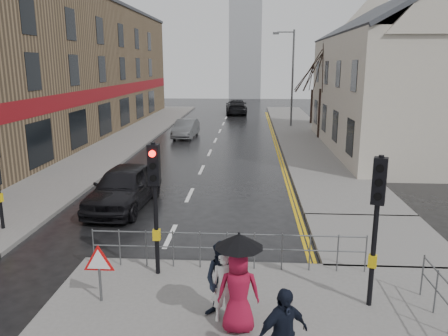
# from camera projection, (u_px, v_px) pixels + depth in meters

# --- Properties ---
(ground) EXTENTS (120.00, 120.00, 0.00)m
(ground) POSITION_uv_depth(u_px,v_px,m) (149.00, 282.00, 11.02)
(ground) COLOR black
(ground) RESTS_ON ground
(left_pavement) EXTENTS (4.00, 44.00, 0.14)m
(left_pavement) POSITION_uv_depth(u_px,v_px,m) (134.00, 134.00, 33.72)
(left_pavement) COLOR #605E5B
(left_pavement) RESTS_ON ground
(right_pavement) EXTENTS (4.00, 40.00, 0.14)m
(right_pavement) POSITION_uv_depth(u_px,v_px,m) (300.00, 132.00, 34.89)
(right_pavement) COLOR #605E5B
(right_pavement) RESTS_ON ground
(pavement_bridge_right) EXTENTS (4.00, 4.20, 0.14)m
(pavement_bridge_right) POSITION_uv_depth(u_px,v_px,m) (378.00, 239.00, 13.53)
(pavement_bridge_right) COLOR #605E5B
(pavement_bridge_right) RESTS_ON ground
(building_left_terrace) EXTENTS (8.00, 42.00, 10.00)m
(building_left_terrace) POSITION_uv_depth(u_px,v_px,m) (53.00, 69.00, 31.93)
(building_left_terrace) COLOR brown
(building_left_terrace) RESTS_ON ground
(building_right_cream) EXTENTS (9.00, 16.40, 10.10)m
(building_right_cream) POSITION_uv_depth(u_px,v_px,m) (407.00, 74.00, 26.67)
(building_right_cream) COLOR #B9B0A1
(building_right_cream) RESTS_ON ground
(church_tower) EXTENTS (5.00, 5.00, 18.00)m
(church_tower) POSITION_uv_depth(u_px,v_px,m) (245.00, 40.00, 69.04)
(church_tower) COLOR #9A9DA2
(church_tower) RESTS_ON ground
(traffic_signal_near_left) EXTENTS (0.28, 0.27, 3.40)m
(traffic_signal_near_left) POSITION_uv_depth(u_px,v_px,m) (155.00, 186.00, 10.63)
(traffic_signal_near_left) COLOR black
(traffic_signal_near_left) RESTS_ON near_pavement
(traffic_signal_near_right) EXTENTS (0.34, 0.33, 3.40)m
(traffic_signal_near_right) POSITION_uv_depth(u_px,v_px,m) (377.00, 205.00, 9.17)
(traffic_signal_near_right) COLOR black
(traffic_signal_near_right) RESTS_ON near_pavement
(guard_railing_front) EXTENTS (7.14, 0.04, 1.00)m
(guard_railing_front) POSITION_uv_depth(u_px,v_px,m) (227.00, 242.00, 11.29)
(guard_railing_front) COLOR #595B5E
(guard_railing_front) RESTS_ON near_pavement
(warning_sign) EXTENTS (0.80, 0.07, 1.35)m
(warning_sign) POSITION_uv_depth(u_px,v_px,m) (99.00, 264.00, 9.66)
(warning_sign) COLOR #595B5E
(warning_sign) RESTS_ON near_pavement
(street_lamp) EXTENTS (1.83, 0.25, 8.00)m
(street_lamp) POSITION_uv_depth(u_px,v_px,m) (291.00, 72.00, 36.77)
(street_lamp) COLOR #595B5E
(street_lamp) RESTS_ON right_pavement
(tree_near) EXTENTS (2.40, 2.40, 6.58)m
(tree_near) POSITION_uv_depth(u_px,v_px,m) (322.00, 67.00, 30.74)
(tree_near) COLOR black
(tree_near) RESTS_ON right_pavement
(tree_far) EXTENTS (2.40, 2.40, 5.64)m
(tree_far) POSITION_uv_depth(u_px,v_px,m) (313.00, 75.00, 38.64)
(tree_far) COLOR black
(tree_far) RESTS_ON right_pavement
(pedestrian_a) EXTENTS (0.58, 0.41, 1.52)m
(pedestrian_a) POSITION_uv_depth(u_px,v_px,m) (224.00, 286.00, 8.97)
(pedestrian_a) COLOR silver
(pedestrian_a) RESTS_ON near_pavement
(pedestrian_b) EXTENTS (0.99, 0.88, 1.70)m
(pedestrian_b) POSITION_uv_depth(u_px,v_px,m) (223.00, 281.00, 9.01)
(pedestrian_b) COLOR black
(pedestrian_b) RESTS_ON near_pavement
(pedestrian_with_umbrella) EXTENTS (0.96, 0.96, 2.06)m
(pedestrian_with_umbrella) POSITION_uv_depth(u_px,v_px,m) (239.00, 279.00, 8.53)
(pedestrian_with_umbrella) COLOR maroon
(pedestrian_with_umbrella) RESTS_ON near_pavement
(pedestrian_d) EXTENTS (1.06, 0.85, 1.68)m
(pedestrian_d) POSITION_uv_depth(u_px,v_px,m) (283.00, 335.00, 7.22)
(pedestrian_d) COLOR black
(pedestrian_d) RESTS_ON near_pavement
(car_parked) EXTENTS (2.25, 4.88, 1.62)m
(car_parked) POSITION_uv_depth(u_px,v_px,m) (124.00, 187.00, 16.57)
(car_parked) COLOR black
(car_parked) RESTS_ON ground
(car_mid) EXTENTS (1.66, 4.11, 1.33)m
(car_mid) POSITION_uv_depth(u_px,v_px,m) (186.00, 129.00, 32.55)
(car_mid) COLOR #4B4D50
(car_mid) RESTS_ON ground
(car_far) EXTENTS (2.61, 5.67, 1.61)m
(car_far) POSITION_uv_depth(u_px,v_px,m) (236.00, 107.00, 47.82)
(car_far) COLOR black
(car_far) RESTS_ON ground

